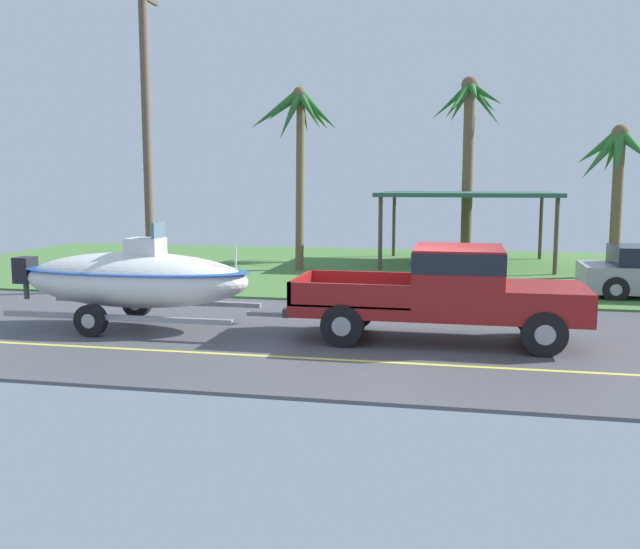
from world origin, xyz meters
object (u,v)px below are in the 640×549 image
palm_tree_near_right (618,163)px  palm_tree_mid (469,123)px  utility_pole (147,130)px  carport_awning (467,196)px  boat_on_trailer (135,279)px  pickup_truck_towing (456,289)px  palm_tree_near_left (299,127)px

palm_tree_near_right → palm_tree_mid: (-4.56, 4.87, 1.67)m
palm_tree_mid → utility_pole: size_ratio=0.82×
carport_awning → palm_tree_near_right: (4.56, -2.60, 1.08)m
boat_on_trailer → pickup_truck_towing: bearing=0.0°
pickup_truck_towing → carport_awning: carport_awning is taller
boat_on_trailer → palm_tree_near_right: bearing=41.2°
pickup_truck_towing → palm_tree_near_left: size_ratio=0.92×
carport_awning → utility_pole: 11.83m
pickup_truck_towing → palm_tree_mid: bearing=89.2°
boat_on_trailer → carport_awning: size_ratio=0.98×
boat_on_trailer → utility_pole: (-1.91, 4.82, 3.44)m
palm_tree_near_right → utility_pole: size_ratio=0.56×
pickup_truck_towing → palm_tree_mid: 15.45m
palm_tree_near_right → utility_pole: (-13.29, -5.16, 0.83)m
carport_awning → palm_tree_mid: bearing=89.8°
boat_on_trailer → palm_tree_mid: palm_tree_mid is taller
carport_awning → utility_pole: bearing=-138.4°
pickup_truck_towing → carport_awning: (0.20, 12.58, 1.54)m
boat_on_trailer → palm_tree_near_left: 10.72m
pickup_truck_towing → boat_on_trailer: 6.63m
palm_tree_mid → pickup_truck_towing: bearing=-90.8°
palm_tree_mid → utility_pole: utility_pole is taller
palm_tree_mid → palm_tree_near_left: bearing=-138.8°
carport_awning → palm_tree_mid: palm_tree_mid is taller
boat_on_trailer → utility_pole: 6.23m
carport_awning → palm_tree_near_left: size_ratio=1.00×
palm_tree_near_left → palm_tree_near_right: 10.25m
pickup_truck_towing → palm_tree_mid: palm_tree_mid is taller
carport_awning → boat_on_trailer: bearing=-118.5°
pickup_truck_towing → utility_pole: size_ratio=0.66×
carport_awning → palm_tree_near_right: palm_tree_near_right is taller
palm_tree_near_right → boat_on_trailer: bearing=-138.8°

